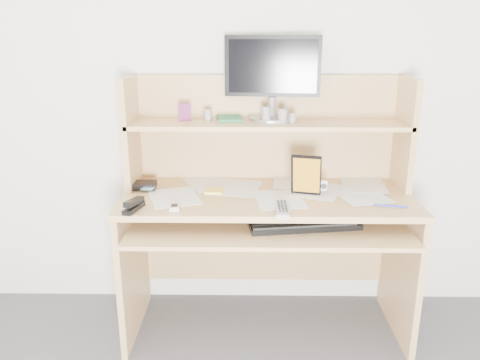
{
  "coord_description": "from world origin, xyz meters",
  "views": [
    {
      "loc": [
        -0.1,
        -0.68,
        1.48
      ],
      "look_at": [
        -0.13,
        1.43,
        0.84
      ],
      "focal_mm": 35.0,
      "sensor_mm": 36.0,
      "label": 1
    }
  ],
  "objects_px": {
    "tv_remote": "(282,209)",
    "monitor": "(272,75)",
    "keyboard": "(303,222)",
    "game_case": "(306,175)",
    "desk": "(267,199)"
  },
  "relations": [
    {
      "from": "desk",
      "to": "keyboard",
      "type": "height_order",
      "value": "desk"
    },
    {
      "from": "tv_remote",
      "to": "monitor",
      "type": "distance_m",
      "value": 0.72
    },
    {
      "from": "tv_remote",
      "to": "monitor",
      "type": "bearing_deg",
      "value": 96.27
    },
    {
      "from": "game_case",
      "to": "monitor",
      "type": "relative_size",
      "value": 0.42
    },
    {
      "from": "desk",
      "to": "game_case",
      "type": "relative_size",
      "value": 6.99
    },
    {
      "from": "tv_remote",
      "to": "game_case",
      "type": "relative_size",
      "value": 1.01
    },
    {
      "from": "tv_remote",
      "to": "monitor",
      "type": "height_order",
      "value": "monitor"
    },
    {
      "from": "keyboard",
      "to": "game_case",
      "type": "xyz_separation_m",
      "value": [
        0.02,
        0.13,
        0.19
      ]
    },
    {
      "from": "desk",
      "to": "game_case",
      "type": "xyz_separation_m",
      "value": [
        0.18,
        -0.11,
        0.16
      ]
    },
    {
      "from": "desk",
      "to": "tv_remote",
      "type": "relative_size",
      "value": 6.94
    },
    {
      "from": "game_case",
      "to": "monitor",
      "type": "bearing_deg",
      "value": 135.61
    },
    {
      "from": "game_case",
      "to": "monitor",
      "type": "distance_m",
      "value": 0.54
    },
    {
      "from": "desk",
      "to": "monitor",
      "type": "height_order",
      "value": "monitor"
    },
    {
      "from": "tv_remote",
      "to": "monitor",
      "type": "relative_size",
      "value": 0.42
    },
    {
      "from": "desk",
      "to": "game_case",
      "type": "distance_m",
      "value": 0.26
    }
  ]
}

